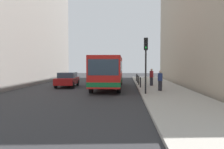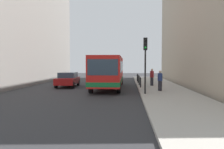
{
  "view_description": "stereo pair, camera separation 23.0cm",
  "coord_description": "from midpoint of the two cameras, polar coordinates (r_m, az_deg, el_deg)",
  "views": [
    {
      "loc": [
        2.1,
        -19.88,
        2.33
      ],
      "look_at": [
        0.87,
        0.27,
        1.41
      ],
      "focal_mm": 36.75,
      "sensor_mm": 36.0,
      "label": 1
    },
    {
      "loc": [
        2.32,
        -19.87,
        2.33
      ],
      "look_at": [
        0.87,
        0.27,
        1.41
      ],
      "focal_mm": 36.75,
      "sensor_mm": 36.0,
      "label": 2
    }
  ],
  "objects": [
    {
      "name": "sidewalk",
      "position": [
        20.26,
        13.19,
        -3.85
      ],
      "size": [
        4.4,
        40.0,
        0.15
      ],
      "primitive_type": "cube",
      "color": "#ADA89E",
      "rests_on": "ground"
    },
    {
      "name": "ground_plane",
      "position": [
        20.13,
        -2.21,
        -4.04
      ],
      "size": [
        80.0,
        80.0,
        0.0
      ],
      "primitive_type": "plane",
      "color": "#2D2D30"
    },
    {
      "name": "bollard_near",
      "position": [
        21.55,
        7.41,
        -1.95
      ],
      "size": [
        0.11,
        0.11,
        0.95
      ],
      "primitive_type": "cylinder",
      "color": "black",
      "rests_on": "sidewalk"
    },
    {
      "name": "traffic_light",
      "position": [
        16.97,
        8.68,
        4.86
      ],
      "size": [
        0.28,
        0.33,
        4.1
      ],
      "color": "black",
      "rests_on": "sidewalk"
    },
    {
      "name": "car_beside_bus",
      "position": [
        23.88,
        -10.64,
        -1.15
      ],
      "size": [
        2.05,
        4.49,
        1.48
      ],
      "rotation": [
        0.0,
        0.0,
        3.19
      ],
      "color": "maroon",
      "rests_on": "ground"
    },
    {
      "name": "pedestrian_near_signal",
      "position": [
        19.18,
        12.2,
        -1.51
      ],
      "size": [
        0.38,
        0.38,
        1.65
      ],
      "rotation": [
        0.0,
        0.0,
        4.06
      ],
      "color": "#26262D",
      "rests_on": "sidewalk"
    },
    {
      "name": "bollard_farthest",
      "position": [
        29.56,
        6.52,
        -0.72
      ],
      "size": [
        0.11,
        0.11,
        0.95
      ],
      "primitive_type": "cylinder",
      "color": "black",
      "rests_on": "sidewalk"
    },
    {
      "name": "bollard_far",
      "position": [
        26.89,
        6.76,
        -1.05
      ],
      "size": [
        0.11,
        0.11,
        0.95
      ],
      "primitive_type": "cylinder",
      "color": "black",
      "rests_on": "sidewalk"
    },
    {
      "name": "bollard_mid",
      "position": [
        24.22,
        7.05,
        -1.45
      ],
      "size": [
        0.11,
        0.11,
        0.95
      ],
      "primitive_type": "cylinder",
      "color": "black",
      "rests_on": "sidewalk"
    },
    {
      "name": "pedestrian_mid_sidewalk",
      "position": [
        23.55,
        10.17,
        -0.65
      ],
      "size": [
        0.38,
        0.38,
        1.72
      ],
      "rotation": [
        0.0,
        0.0,
        0.82
      ],
      "color": "#26262D",
      "rests_on": "sidewalk"
    },
    {
      "name": "car_behind_bus",
      "position": [
        32.14,
        -0.29,
        -0.15
      ],
      "size": [
        1.95,
        4.45,
        1.48
      ],
      "rotation": [
        0.0,
        0.0,
        3.12
      ],
      "color": "silver",
      "rests_on": "ground"
    },
    {
      "name": "bus",
      "position": [
        22.33,
        -0.5,
        1.05
      ],
      "size": [
        2.58,
        11.03,
        3.0
      ],
      "rotation": [
        0.0,
        0.0,
        3.15
      ],
      "color": "red",
      "rests_on": "ground"
    }
  ]
}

